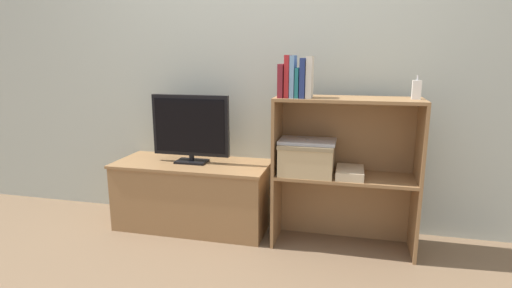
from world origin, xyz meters
name	(u,v)px	position (x,y,z in m)	size (l,w,h in m)	color
ground_plane	(250,246)	(0.00, 0.00, 0.00)	(16.00, 16.00, 0.00)	brown
wall_back	(267,61)	(0.00, 0.49, 1.20)	(10.00, 0.05, 2.40)	#B2BCB2
tv_stand	(193,194)	(-0.49, 0.23, 0.24)	(1.11, 0.47, 0.49)	olive
tv	(191,127)	(-0.49, 0.22, 0.74)	(0.56, 0.14, 0.48)	black
bookshelf_lower_tier	(343,198)	(0.58, 0.23, 0.31)	(0.90, 0.32, 0.49)	olive
bookshelf_upper_tier	(347,125)	(0.58, 0.23, 0.80)	(0.90, 0.32, 0.49)	olive
book_maroon	(282,81)	(0.18, 0.10, 1.08)	(0.03, 0.15, 0.20)	maroon
book_crimson	(288,76)	(0.22, 0.10, 1.11)	(0.03, 0.13, 0.26)	#B22328
book_skyblue	(293,77)	(0.25, 0.10, 1.11)	(0.03, 0.14, 0.26)	#709ECC
book_teal	(298,83)	(0.28, 0.10, 1.07)	(0.02, 0.14, 0.18)	#1E7075
book_navy	(303,78)	(0.31, 0.10, 1.10)	(0.03, 0.15, 0.24)	navy
book_ivory	(310,77)	(0.35, 0.10, 1.11)	(0.04, 0.13, 0.25)	silver
baby_monitor	(417,90)	(0.97, 0.16, 1.04)	(0.05, 0.04, 0.14)	white
storage_basket_left	(307,157)	(0.34, 0.15, 0.60)	(0.35, 0.29, 0.20)	tan
laptop	(307,141)	(0.34, 0.15, 0.70)	(0.36, 0.23, 0.02)	#BCBCC1
magazine_stack	(350,172)	(0.62, 0.14, 0.51)	(0.17, 0.25, 0.05)	beige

